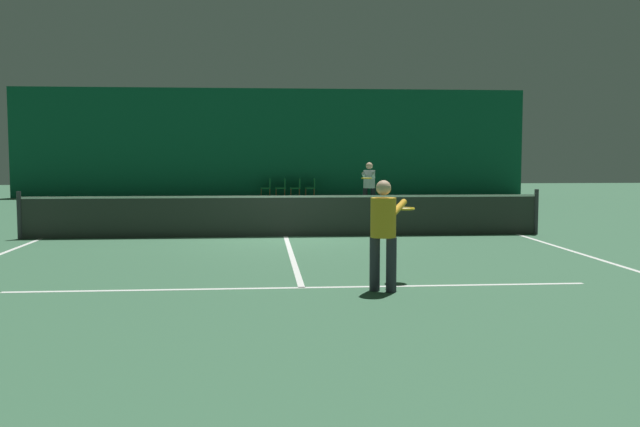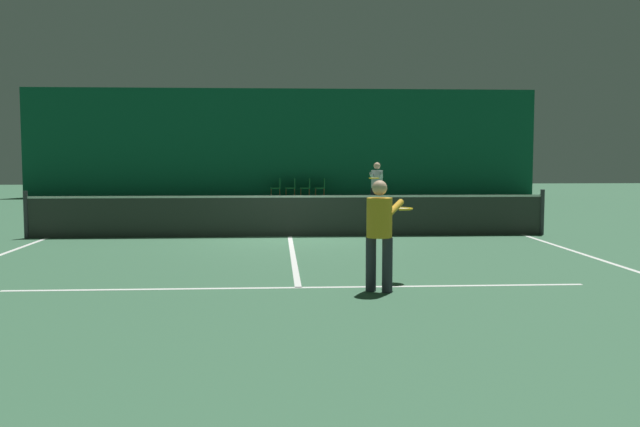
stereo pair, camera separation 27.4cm
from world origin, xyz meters
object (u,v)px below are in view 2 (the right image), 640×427
Objects in this scene: player_near at (381,227)px; courtside_chair_2 at (307,186)px; courtside_chair_3 at (321,186)px; courtside_chair_1 at (292,186)px; player_far at (377,183)px; tennis_net at (290,214)px; courtside_chair_0 at (277,187)px.

player_near is 22.04m from courtside_chair_2.
courtside_chair_3 is at bearing 27.06° from player_near.
player_near reaches higher than courtside_chair_1.
player_far is (1.84, 13.34, 0.06)m from player_near.
tennis_net is 14.29× the size of courtside_chair_2.
player_far is at bearing 16.46° from courtside_chair_1.
player_near is 1.83× the size of courtside_chair_0.
player_far reaches higher than player_near.
courtside_chair_1 and courtside_chair_3 have the same top height.
courtside_chair_2 is at bearing 90.00° from courtside_chair_0.
tennis_net is 7.83× the size of player_near.
courtside_chair_1 is (0.66, 0.00, 0.00)m from courtside_chair_0.
player_near is 1.83× the size of courtside_chair_1.
player_far is at bearing 65.93° from tennis_net.
player_far reaches higher than courtside_chair_1.
player_far is 1.95× the size of courtside_chair_3.
courtside_chair_1 and courtside_chair_2 have the same top height.
courtside_chair_1 is (-0.73, 22.04, -0.41)m from player_near.
player_near is at bearing 0.19° from courtside_chair_2.
courtside_chair_3 is (1.98, 0.00, 0.00)m from courtside_chair_0.
player_near is 0.93× the size of player_far.
courtside_chair_3 is at bearing 90.00° from courtside_chair_0.
tennis_net is at bearing -1.45° from courtside_chair_1.
tennis_net is 15.32m from courtside_chair_0.
courtside_chair_2 is at bearing 90.00° from courtside_chair_1.
player_near is at bearing -80.52° from tennis_net.
tennis_net is at bearing 1.01° from courtside_chair_0.
tennis_net is 15.42m from courtside_chair_3.
courtside_chair_2 is (1.32, 0.00, 0.00)m from courtside_chair_0.
tennis_net reaches higher than courtside_chair_0.
courtside_chair_2 is (-1.91, 8.70, -0.47)m from player_far.
courtside_chair_1 is 1.00× the size of courtside_chair_3.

